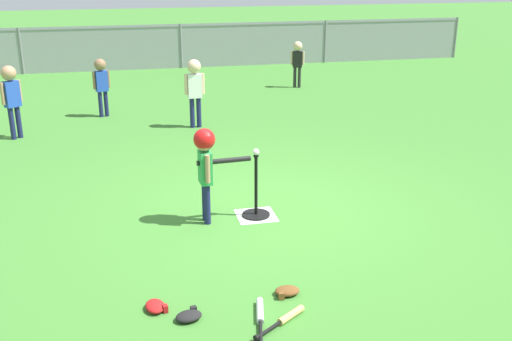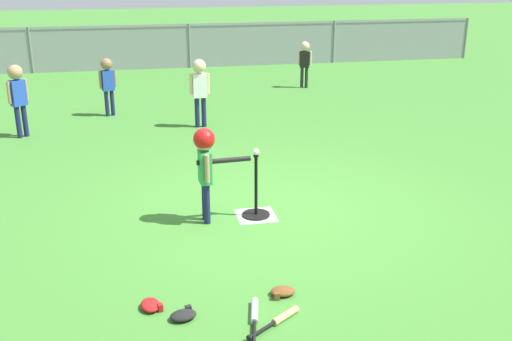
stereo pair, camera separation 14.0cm
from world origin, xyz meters
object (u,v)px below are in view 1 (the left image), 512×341
at_px(batter_child, 206,156).
at_px(fielder_near_left, 11,92).
at_px(baseball_on_tee, 256,152).
at_px(glove_tossed_aside, 156,306).
at_px(spare_bat_wood, 286,318).
at_px(glove_near_bats, 287,291).
at_px(fielder_deep_right, 195,84).
at_px(fielder_deep_center, 298,58).
at_px(batting_tee, 256,206).
at_px(glove_by_plate, 189,316).
at_px(spare_bat_silver, 260,315).
at_px(fielder_deep_left, 101,80).

bearing_deg(batter_child, fielder_near_left, 122.83).
relative_size(baseball_on_tee, glove_tossed_aside, 0.31).
distance_m(spare_bat_wood, glove_near_bats, 0.41).
height_order(fielder_near_left, glove_tossed_aside, fielder_near_left).
bearing_deg(fielder_deep_right, glove_near_bats, -89.41).
relative_size(fielder_deep_center, glove_near_bats, 4.51).
distance_m(batting_tee, glove_tossed_aside, 2.13).
bearing_deg(fielder_deep_right, glove_by_plate, -98.01).
bearing_deg(glove_by_plate, batter_child, 77.01).
height_order(spare_bat_silver, glove_by_plate, glove_by_plate).
height_order(spare_bat_wood, glove_near_bats, glove_near_bats).
bearing_deg(fielder_deep_right, fielder_near_left, -179.31).
bearing_deg(glove_tossed_aside, spare_bat_wood, -21.66).
bearing_deg(batting_tee, batter_child, -176.18).
distance_m(fielder_near_left, glove_by_plate, 6.24).
bearing_deg(spare_bat_wood, batter_child, 99.07).
distance_m(fielder_near_left, glove_near_bats, 6.42).
relative_size(batter_child, fielder_deep_left, 1.01).
distance_m(fielder_deep_center, glove_tossed_aside, 9.33).
bearing_deg(fielder_deep_center, baseball_on_tee, -110.19).
height_order(fielder_deep_right, glove_by_plate, fielder_deep_right).
bearing_deg(fielder_near_left, fielder_deep_center, 27.30).
xyz_separation_m(fielder_near_left, fielder_deep_left, (1.37, 1.16, -0.08)).
relative_size(fielder_near_left, glove_tossed_aside, 4.92).
height_order(fielder_near_left, fielder_deep_left, fielder_near_left).
height_order(batting_tee, fielder_deep_center, fielder_deep_center).
bearing_deg(fielder_deep_center, batting_tee, -110.19).
xyz_separation_m(fielder_near_left, fielder_deep_center, (5.61, 2.90, -0.10)).
bearing_deg(fielder_deep_left, spare_bat_silver, -79.56).
relative_size(fielder_deep_right, spare_bat_wood, 2.32).
bearing_deg(fielder_deep_left, batting_tee, -71.07).
xyz_separation_m(batting_tee, fielder_deep_right, (-0.17, 3.94, 0.64)).
xyz_separation_m(fielder_deep_right, glove_by_plate, (-0.83, -5.87, -0.72)).
height_order(glove_by_plate, glove_tossed_aside, same).
relative_size(baseball_on_tee, fielder_deep_left, 0.07).
bearing_deg(fielder_deep_left, baseball_on_tee, -71.07).
bearing_deg(spare_bat_wood, fielder_deep_right, 89.45).
relative_size(batter_child, spare_bat_wood, 2.14).
relative_size(spare_bat_silver, glove_by_plate, 2.66).
xyz_separation_m(baseball_on_tee, fielder_deep_right, (-0.17, 3.94, -0.01)).
xyz_separation_m(spare_bat_silver, glove_tossed_aside, (-0.83, 0.32, 0.01)).
bearing_deg(fielder_near_left, baseball_on_tee, -51.49).
xyz_separation_m(fielder_near_left, fielder_deep_right, (2.94, 0.04, -0.01)).
xyz_separation_m(baseball_on_tee, glove_near_bats, (-0.12, -1.73, -0.73)).
bearing_deg(fielder_deep_right, fielder_deep_center, 46.92).
distance_m(fielder_deep_left, spare_bat_wood, 7.37).
distance_m(fielder_near_left, glove_tossed_aside, 5.97).
bearing_deg(baseball_on_tee, fielder_deep_left, 108.93).
relative_size(fielder_deep_center, glove_tossed_aside, 4.27).
distance_m(baseball_on_tee, fielder_deep_center, 7.25).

